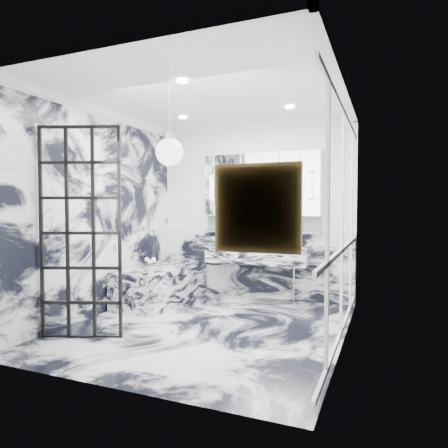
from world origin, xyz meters
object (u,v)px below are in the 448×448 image
at_px(crittall_door, 80,233).
at_px(trough_sink, 257,254).
at_px(bathtub, 162,284).
at_px(mirror_cabinet, 261,184).

bearing_deg(crittall_door, trough_sink, 41.53).
bearing_deg(bathtub, crittall_door, -88.52).
xyz_separation_m(trough_sink, bathtub, (-1.33, -0.66, -0.45)).
relative_size(crittall_door, bathtub, 1.42).
relative_size(mirror_cabinet, bathtub, 1.15).
distance_m(crittall_door, bathtub, 2.00).
bearing_deg(crittall_door, bathtub, 70.59).
distance_m(trough_sink, bathtub, 1.55).
height_order(trough_sink, mirror_cabinet, mirror_cabinet).
xyz_separation_m(crittall_door, bathtub, (-0.05, 1.79, -0.89)).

